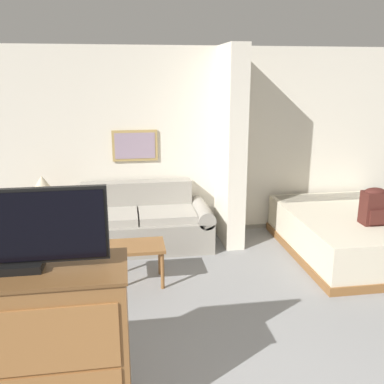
{
  "coord_description": "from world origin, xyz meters",
  "views": [
    {
      "loc": [
        -1.09,
        -1.85,
        2.24
      ],
      "look_at": [
        -0.43,
        2.39,
        1.05
      ],
      "focal_mm": 40.0,
      "sensor_mm": 36.0,
      "label": 1
    }
  ],
  "objects_px": {
    "tv_dresser": "(32,347)",
    "tv": "(18,230)",
    "table_lamp": "(43,188)",
    "bed": "(352,233)",
    "coffee_table": "(134,251)",
    "couch": "(138,224)",
    "backpack": "(374,206)"
  },
  "relations": [
    {
      "from": "backpack",
      "to": "couch",
      "type": "bearing_deg",
      "value": 159.23
    },
    {
      "from": "coffee_table",
      "to": "tv_dresser",
      "type": "xyz_separation_m",
      "value": [
        -0.69,
        -1.84,
        0.16
      ]
    },
    {
      "from": "table_lamp",
      "to": "tv",
      "type": "relative_size",
      "value": 0.45
    },
    {
      "from": "table_lamp",
      "to": "bed",
      "type": "distance_m",
      "value": 3.96
    },
    {
      "from": "coffee_table",
      "to": "tv",
      "type": "bearing_deg",
      "value": -110.68
    },
    {
      "from": "table_lamp",
      "to": "bed",
      "type": "relative_size",
      "value": 0.23
    },
    {
      "from": "coffee_table",
      "to": "tv_dresser",
      "type": "height_order",
      "value": "tv_dresser"
    },
    {
      "from": "tv",
      "to": "backpack",
      "type": "height_order",
      "value": "tv"
    },
    {
      "from": "couch",
      "to": "tv_dresser",
      "type": "distance_m",
      "value": 3.01
    },
    {
      "from": "table_lamp",
      "to": "bed",
      "type": "bearing_deg",
      "value": -8.71
    },
    {
      "from": "tv_dresser",
      "to": "backpack",
      "type": "bearing_deg",
      "value": 28.2
    },
    {
      "from": "couch",
      "to": "backpack",
      "type": "height_order",
      "value": "backpack"
    },
    {
      "from": "table_lamp",
      "to": "coffee_table",
      "type": "bearing_deg",
      "value": -42.81
    },
    {
      "from": "tv_dresser",
      "to": "tv",
      "type": "relative_size",
      "value": 1.2
    },
    {
      "from": "tv_dresser",
      "to": "bed",
      "type": "xyz_separation_m",
      "value": [
        3.47,
        2.25,
        -0.27
      ]
    },
    {
      "from": "tv_dresser",
      "to": "backpack",
      "type": "xyz_separation_m",
      "value": [
        3.49,
        1.87,
        0.21
      ]
    },
    {
      "from": "tv_dresser",
      "to": "bed",
      "type": "distance_m",
      "value": 4.15
    },
    {
      "from": "coffee_table",
      "to": "backpack",
      "type": "height_order",
      "value": "backpack"
    },
    {
      "from": "coffee_table",
      "to": "bed",
      "type": "relative_size",
      "value": 0.32
    },
    {
      "from": "backpack",
      "to": "bed",
      "type": "bearing_deg",
      "value": 92.58
    },
    {
      "from": "tv",
      "to": "bed",
      "type": "relative_size",
      "value": 0.51
    },
    {
      "from": "tv_dresser",
      "to": "bed",
      "type": "relative_size",
      "value": 0.61
    },
    {
      "from": "tv_dresser",
      "to": "tv",
      "type": "height_order",
      "value": "tv"
    },
    {
      "from": "table_lamp",
      "to": "tv_dresser",
      "type": "bearing_deg",
      "value": -82.08
    },
    {
      "from": "couch",
      "to": "backpack",
      "type": "relative_size",
      "value": 4.39
    },
    {
      "from": "coffee_table",
      "to": "table_lamp",
      "type": "xyz_separation_m",
      "value": [
        -1.09,
        1.01,
        0.48
      ]
    },
    {
      "from": "coffee_table",
      "to": "bed",
      "type": "bearing_deg",
      "value": 8.53
    },
    {
      "from": "backpack",
      "to": "table_lamp",
      "type": "bearing_deg",
      "value": 165.88
    },
    {
      "from": "coffee_table",
      "to": "tv",
      "type": "distance_m",
      "value": 2.19
    },
    {
      "from": "tv_dresser",
      "to": "couch",
      "type": "bearing_deg",
      "value": 75.08
    },
    {
      "from": "coffee_table",
      "to": "backpack",
      "type": "distance_m",
      "value": 2.82
    },
    {
      "from": "tv",
      "to": "table_lamp",
      "type": "bearing_deg",
      "value": 97.92
    }
  ]
}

